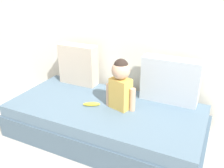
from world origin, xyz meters
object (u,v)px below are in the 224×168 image
couch (105,121)px  throw_pillow_left (78,65)px  banana (92,104)px  toddler (121,83)px  throw_pillow_right (170,80)px

couch → throw_pillow_left: (-0.54, 0.37, 0.41)m
throw_pillow_left → banana: 0.64m
toddler → banana: size_ratio=2.93×
throw_pillow_left → toddler: 0.77m
toddler → banana: 0.38m
throw_pillow_left → throw_pillow_right: (1.08, 0.00, -0.01)m
throw_pillow_left → banana: bearing=-45.9°
throw_pillow_right → toddler: toddler is taller
couch → banana: 0.24m
throw_pillow_right → toddler: 0.52m
throw_pillow_left → toddler: toddler is taller
toddler → banana: (-0.27, -0.09, -0.25)m
banana → toddler: bearing=18.7°
couch → toddler: toddler is taller
throw_pillow_left → throw_pillow_right: 1.08m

